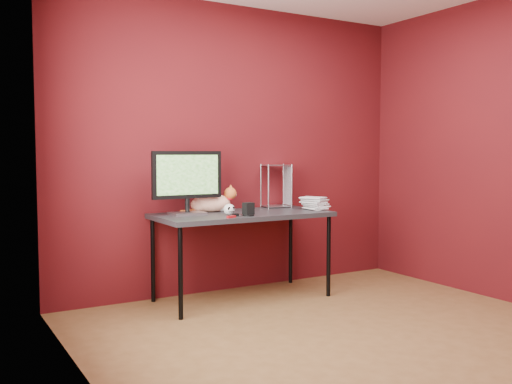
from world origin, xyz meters
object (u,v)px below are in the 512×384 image
skull_mug (229,209)px  book_stack (309,139)px  cat (211,203)px  speaker (248,210)px  desk (242,218)px  monitor (187,179)px

skull_mug → book_stack: bearing=4.2°
cat → speaker: size_ratio=4.53×
desk → skull_mug: skull_mug is taller
cat → skull_mug: 0.31m
desk → book_stack: bearing=-7.9°
speaker → book_stack: 0.93m
desk → cat: 0.31m
monitor → cat: 0.36m
cat → speaker: bearing=-55.3°
cat → skull_mug: (0.01, -0.31, -0.03)m
speaker → book_stack: bearing=6.3°
cat → book_stack: book_stack is taller
desk → speaker: size_ratio=13.71×
monitor → speaker: 0.57m
monitor → book_stack: book_stack is taller
speaker → book_stack: size_ratio=0.09×
monitor → cat: monitor is taller
monitor → speaker: bearing=-40.7°
speaker → book_stack: (0.71, 0.16, 0.58)m
monitor → skull_mug: 0.43m
monitor → cat: size_ratio=1.23×
cat → book_stack: bearing=0.8°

